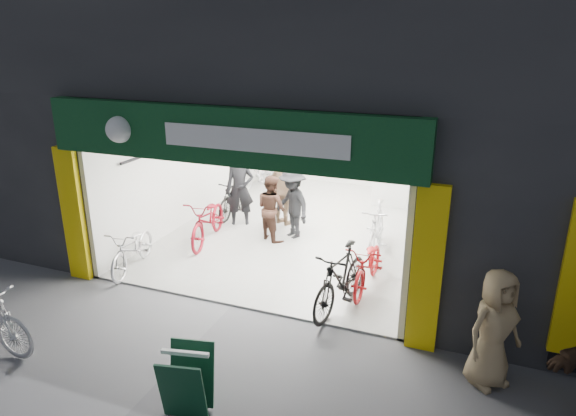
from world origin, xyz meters
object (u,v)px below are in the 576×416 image
Objects in this scene: bike_right_front at (341,279)px; pedestrian_near at (494,329)px; sandwich_board at (187,381)px; bike_left_front at (133,248)px.

bike_right_front is 1.14× the size of pedestrian_near.
bike_right_front is at bearing 59.05° from sandwich_board.
sandwich_board is (-3.49, -2.02, -0.36)m from pedestrian_near.
bike_left_front is 1.99× the size of sandwich_board.
bike_right_front is (4.30, -0.00, 0.12)m from bike_left_front.
bike_right_front is at bearing 109.54° from pedestrian_near.
sandwich_board is at bearing 165.07° from pedestrian_near.
bike_right_front is at bearing -11.84° from bike_left_front.
sandwich_board is (-1.07, -3.17, -0.09)m from bike_right_front.
bike_left_front is 4.53m from sandwich_board.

